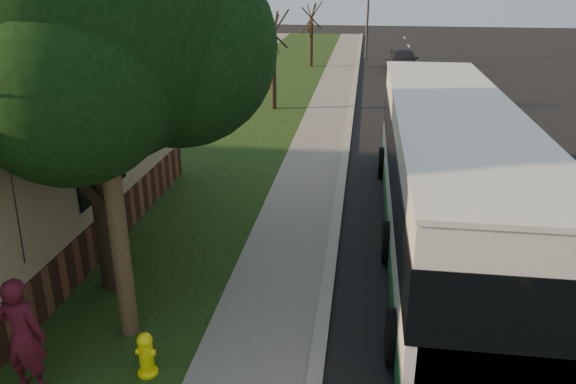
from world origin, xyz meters
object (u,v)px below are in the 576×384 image
object	(u,v)px
bare_tree_far	(311,36)
transit_bus	(448,174)
utility_pole	(97,68)
traffic_signal	(368,13)
distant_car	(402,60)
fire_hydrant	(146,354)
bare_tree_near	(273,62)
skateboarder	(23,335)
leafy_tree	(89,19)

from	to	relation	value
bare_tree_far	transit_bus	xyz separation A→B (m)	(5.48, -24.68, -0.26)
transit_bus	utility_pole	bearing A→B (deg)	-143.21
transit_bus	traffic_signal	bearing A→B (deg)	93.94
utility_pole	traffic_signal	distance (m)	33.26
distant_car	fire_hydrant	bearing A→B (deg)	-102.55
transit_bus	distant_car	size ratio (longest dim) A/B	2.74
transit_bus	distant_car	world-z (taller)	transit_bus
bare_tree_near	fire_hydrant	bearing A→B (deg)	-87.14
skateboarder	distant_car	bearing A→B (deg)	-99.12
leafy_tree	traffic_signal	xyz separation A→B (m)	(4.67, 31.35, -2.00)
leafy_tree	traffic_signal	size ratio (longest dim) A/B	1.42
traffic_signal	bare_tree_far	bearing A→B (deg)	-131.19
utility_pole	fire_hydrant	bearing A→B (deg)	-54.62
utility_pole	skateboarder	bearing A→B (deg)	-120.75
bare_tree_near	bare_tree_far	size ratio (longest dim) A/B	1.07
fire_hydrant	skateboarder	distance (m)	1.79
traffic_signal	distant_car	world-z (taller)	traffic_signal
leafy_tree	skateboarder	size ratio (longest dim) A/B	4.16
bare_tree_near	bare_tree_far	distance (m)	12.01
traffic_signal	bare_tree_near	bearing A→B (deg)	-104.04
fire_hydrant	utility_pole	xyz separation A→B (m)	(-0.71, 0.99, 4.20)
bare_tree_near	traffic_signal	bearing A→B (deg)	75.96
leafy_tree	bare_tree_far	size ratio (longest dim) A/B	1.94
transit_bus	distant_car	xyz separation A→B (m)	(0.29, 23.63, -0.99)
distant_car	traffic_signal	bearing A→B (deg)	112.07
leafy_tree	transit_bus	size ratio (longest dim) A/B	0.65
transit_bus	skateboarder	size ratio (longest dim) A/B	6.44
bare_tree_far	transit_bus	bearing A→B (deg)	-77.49
bare_tree_near	transit_bus	size ratio (longest dim) A/B	0.36
utility_pole	bare_tree_near	xyz separation A→B (m)	(-0.19, 17.01, -2.48)
utility_pole	transit_bus	xyz separation A→B (m)	(5.78, 4.32, -2.89)
bare_tree_far	skateboarder	size ratio (longest dim) A/B	2.15
bare_tree_far	traffic_signal	distance (m)	5.44
transit_bus	skateboarder	xyz separation A→B (m)	(-6.69, -5.85, -0.74)
distant_car	transit_bus	bearing A→B (deg)	-92.75
fire_hydrant	traffic_signal	world-z (taller)	traffic_signal
utility_pole	distant_car	world-z (taller)	utility_pole
transit_bus	bare_tree_near	bearing A→B (deg)	115.23
fire_hydrant	skateboarder	size ratio (longest dim) A/B	0.39
distant_car	bare_tree_far	bearing A→B (deg)	167.59
utility_pole	traffic_signal	size ratio (longest dim) A/B	1.65
utility_pole	bare_tree_near	world-z (taller)	utility_pole
fire_hydrant	distant_car	size ratio (longest dim) A/B	0.17
fire_hydrant	bare_tree_near	world-z (taller)	bare_tree_near
traffic_signal	skateboarder	size ratio (longest dim) A/B	2.93
bare_tree_far	leafy_tree	bearing A→B (deg)	-92.45
bare_tree_far	skateboarder	bearing A→B (deg)	-92.27
skateboarder	distant_car	world-z (taller)	skateboarder
utility_pole	bare_tree_near	size ratio (longest dim) A/B	2.11
leafy_tree	transit_bus	bearing A→B (deg)	21.87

